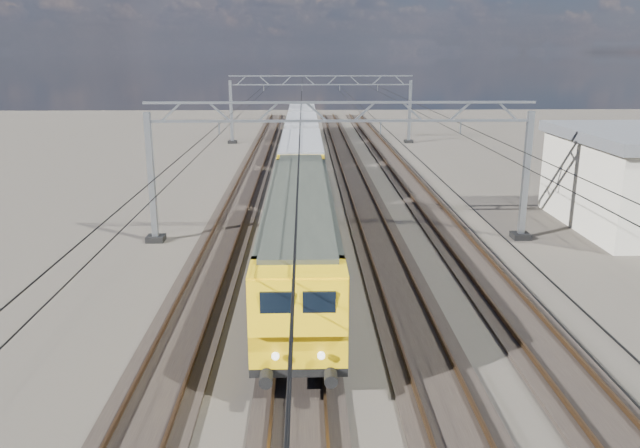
{
  "coord_description": "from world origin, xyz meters",
  "views": [
    {
      "loc": [
        -1.81,
        -27.01,
        9.42
      ],
      "look_at": [
        -1.16,
        -1.57,
        2.4
      ],
      "focal_mm": 35.0,
      "sensor_mm": 36.0,
      "label": 1
    }
  ],
  "objects_px": {
    "hopper_wagon_third": "(302,118)",
    "locomotive": "(300,229)",
    "catenary_gantry_mid": "(340,166)",
    "hopper_wagon_mid": "(302,134)",
    "catenary_gantry_far": "(321,106)",
    "hopper_wagon_lead": "(301,160)"
  },
  "relations": [
    {
      "from": "locomotive",
      "to": "hopper_wagon_third",
      "type": "bearing_deg",
      "value": 90.0
    },
    {
      "from": "hopper_wagon_third",
      "to": "locomotive",
      "type": "bearing_deg",
      "value": -90.0
    },
    {
      "from": "hopper_wagon_lead",
      "to": "hopper_wagon_mid",
      "type": "xyz_separation_m",
      "value": [
        0.0,
        14.2,
        0.0
      ]
    },
    {
      "from": "hopper_wagon_mid",
      "to": "locomotive",
      "type": "bearing_deg",
      "value": -90.0
    },
    {
      "from": "catenary_gantry_far",
      "to": "locomotive",
      "type": "relative_size",
      "value": 0.94
    },
    {
      "from": "catenary_gantry_far",
      "to": "hopper_wagon_mid",
      "type": "xyz_separation_m",
      "value": [
        -2.0,
        -10.1,
        -1.67
      ]
    },
    {
      "from": "catenary_gantry_far",
      "to": "hopper_wagon_third",
      "type": "bearing_deg",
      "value": 116.01
    },
    {
      "from": "catenary_gantry_mid",
      "to": "locomotive",
      "type": "height_order",
      "value": "catenary_gantry_mid"
    },
    {
      "from": "hopper_wagon_mid",
      "to": "hopper_wagon_third",
      "type": "distance_m",
      "value": 14.2
    },
    {
      "from": "catenary_gantry_mid",
      "to": "hopper_wagon_mid",
      "type": "height_order",
      "value": "catenary_gantry_mid"
    },
    {
      "from": "locomotive",
      "to": "hopper_wagon_lead",
      "type": "height_order",
      "value": "locomotive"
    },
    {
      "from": "catenary_gantry_mid",
      "to": "hopper_wagon_lead",
      "type": "bearing_deg",
      "value": 99.7
    },
    {
      "from": "locomotive",
      "to": "hopper_wagon_mid",
      "type": "relative_size",
      "value": 1.62
    },
    {
      "from": "locomotive",
      "to": "hopper_wagon_third",
      "type": "distance_m",
      "value": 46.1
    },
    {
      "from": "catenary_gantry_mid",
      "to": "hopper_wagon_mid",
      "type": "xyz_separation_m",
      "value": [
        -2.0,
        25.9,
        -1.67
      ]
    },
    {
      "from": "catenary_gantry_mid",
      "to": "catenary_gantry_far",
      "type": "xyz_separation_m",
      "value": [
        0.0,
        36.0,
        0.0
      ]
    },
    {
      "from": "catenary_gantry_far",
      "to": "hopper_wagon_lead",
      "type": "xyz_separation_m",
      "value": [
        -2.0,
        -24.3,
        -1.67
      ]
    },
    {
      "from": "hopper_wagon_mid",
      "to": "catenary_gantry_mid",
      "type": "bearing_deg",
      "value": -85.58
    },
    {
      "from": "catenary_gantry_far",
      "to": "hopper_wagon_third",
      "type": "distance_m",
      "value": 4.86
    },
    {
      "from": "catenary_gantry_far",
      "to": "hopper_wagon_mid",
      "type": "bearing_deg",
      "value": -101.2
    },
    {
      "from": "catenary_gantry_far",
      "to": "locomotive",
      "type": "bearing_deg",
      "value": -92.73
    },
    {
      "from": "catenary_gantry_mid",
      "to": "locomotive",
      "type": "xyz_separation_m",
      "value": [
        -2.0,
        -6.0,
        -1.58
      ]
    }
  ]
}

